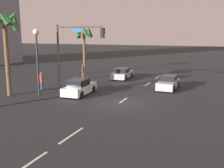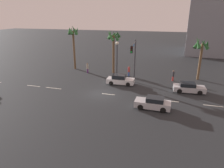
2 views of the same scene
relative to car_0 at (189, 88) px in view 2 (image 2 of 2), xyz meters
name	(u,v)px [view 2 (image 2 of 2)]	position (x,y,z in m)	size (l,w,h in m)	color
ground_plane	(102,94)	(-11.39, -3.97, -0.63)	(220.00, 220.00, 0.00)	#232628
lane_stripe_1	(34,86)	(-22.42, -3.97, -0.62)	(2.30, 0.14, 0.01)	silver
lane_stripe_2	(53,88)	(-18.99, -3.97, -0.62)	(2.57, 0.14, 0.01)	silver
lane_stripe_3	(108,94)	(-10.50, -3.97, -0.62)	(1.85, 0.14, 0.01)	silver
lane_stripe_4	(170,101)	(-2.40, -3.97, -0.62)	(2.20, 0.14, 0.01)	silver
lane_stripe_5	(213,106)	(2.57, -3.97, -0.62)	(2.18, 0.14, 0.01)	silver
car_0	(189,88)	(0.00, 0.00, 0.00)	(4.33, 2.09, 1.35)	#B7B7BC
car_1	(153,103)	(-4.29, -6.64, 0.02)	(4.08, 1.85, 1.41)	#B7B7BC
car_3	(120,80)	(-9.99, 0.61, 0.05)	(4.27, 1.99, 1.50)	silver
traffic_signal	(134,55)	(-8.26, 2.19, 3.79)	(0.58, 5.20, 6.53)	#38383D
streetlamp	(117,53)	(-11.45, 4.09, 3.63)	(0.56, 0.56, 6.07)	#2D2D33
pedestrian_0	(88,68)	(-17.31, 5.03, 0.34)	(0.39, 0.39, 1.84)	#59266B
pedestrian_1	(129,71)	(-9.57, 5.20, 0.33)	(0.39, 0.39, 1.81)	#2D478C
pedestrian_2	(173,75)	(-2.12, 4.51, 0.31)	(0.51, 0.51, 1.78)	#BF3833
palm_tree_0	(113,40)	(-12.75, 6.34, 5.40)	(2.55, 2.69, 7.83)	brown
palm_tree_1	(201,48)	(1.75, 6.41, 4.55)	(2.45, 2.68, 7.08)	brown
palm_tree_2	(73,36)	(-20.84, 7.10, 5.80)	(2.38, 2.59, 8.51)	brown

